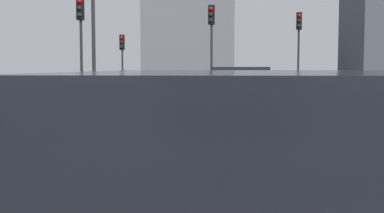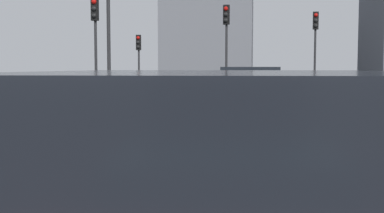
{
  "view_description": "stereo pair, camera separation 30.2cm",
  "coord_description": "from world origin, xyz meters",
  "px_view_note": "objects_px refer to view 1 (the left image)",
  "views": [
    {
      "loc": [
        -6.77,
        -1.6,
        1.6
      ],
      "look_at": [
        0.45,
        -1.0,
        1.04
      ],
      "focal_mm": 47.58,
      "sensor_mm": 36.0,
      "label": 1
    },
    {
      "loc": [
        -6.74,
        -1.9,
        1.6
      ],
      "look_at": [
        0.45,
        -1.0,
        1.04
      ],
      "focal_mm": 47.58,
      "sensor_mm": 36.0,
      "label": 2
    }
  ],
  "objects_px": {
    "traffic_light_far_left": "(81,28)",
    "traffic_light_far_right": "(122,51)",
    "car_yellow_left_second": "(225,117)",
    "traffic_light_near_left": "(211,33)",
    "car_grey_left_lead": "(239,96)",
    "traffic_light_near_right": "(299,37)",
    "street_lamp_kerbside": "(93,14)"
  },
  "relations": [
    {
      "from": "traffic_light_far_left",
      "to": "traffic_light_far_right",
      "type": "height_order",
      "value": "traffic_light_far_left"
    },
    {
      "from": "car_yellow_left_second",
      "to": "traffic_light_near_left",
      "type": "xyz_separation_m",
      "value": [
        15.01,
        0.92,
        2.47
      ]
    },
    {
      "from": "car_grey_left_lead",
      "to": "car_yellow_left_second",
      "type": "distance_m",
      "value": 5.81
    },
    {
      "from": "traffic_light_near_right",
      "to": "traffic_light_far_right",
      "type": "distance_m",
      "value": 10.35
    },
    {
      "from": "traffic_light_far_left",
      "to": "traffic_light_near_right",
      "type": "bearing_deg",
      "value": 125.72
    },
    {
      "from": "car_yellow_left_second",
      "to": "street_lamp_kerbside",
      "type": "relative_size",
      "value": 0.68
    },
    {
      "from": "car_yellow_left_second",
      "to": "traffic_light_near_right",
      "type": "xyz_separation_m",
      "value": [
        18.19,
        -3.5,
        2.45
      ]
    },
    {
      "from": "street_lamp_kerbside",
      "to": "car_yellow_left_second",
      "type": "bearing_deg",
      "value": -155.52
    },
    {
      "from": "car_grey_left_lead",
      "to": "traffic_light_near_right",
      "type": "xyz_separation_m",
      "value": [
        12.39,
        -3.19,
        2.41
      ]
    },
    {
      "from": "traffic_light_far_right",
      "to": "street_lamp_kerbside",
      "type": "distance_m",
      "value": 7.87
    },
    {
      "from": "traffic_light_near_left",
      "to": "traffic_light_near_right",
      "type": "xyz_separation_m",
      "value": [
        3.18,
        -4.42,
        -0.02
      ]
    },
    {
      "from": "traffic_light_near_right",
      "to": "street_lamp_kerbside",
      "type": "height_order",
      "value": "street_lamp_kerbside"
    },
    {
      "from": "traffic_light_near_right",
      "to": "car_grey_left_lead",
      "type": "bearing_deg",
      "value": -12.69
    },
    {
      "from": "traffic_light_near_left",
      "to": "traffic_light_far_left",
      "type": "distance_m",
      "value": 6.52
    },
    {
      "from": "car_grey_left_lead",
      "to": "traffic_light_near_right",
      "type": "height_order",
      "value": "traffic_light_near_right"
    },
    {
      "from": "traffic_light_near_left",
      "to": "street_lamp_kerbside",
      "type": "height_order",
      "value": "street_lamp_kerbside"
    },
    {
      "from": "traffic_light_near_right",
      "to": "street_lamp_kerbside",
      "type": "distance_m",
      "value": 10.77
    },
    {
      "from": "traffic_light_far_right",
      "to": "traffic_light_far_left",
      "type": "bearing_deg",
      "value": 2.34
    },
    {
      "from": "traffic_light_near_right",
      "to": "street_lamp_kerbside",
      "type": "xyz_separation_m",
      "value": [
        -5.0,
        9.51,
        0.73
      ]
    },
    {
      "from": "traffic_light_far_left",
      "to": "street_lamp_kerbside",
      "type": "distance_m",
      "value": 2.62
    },
    {
      "from": "car_yellow_left_second",
      "to": "traffic_light_near_left",
      "type": "height_order",
      "value": "traffic_light_near_left"
    },
    {
      "from": "street_lamp_kerbside",
      "to": "traffic_light_near_left",
      "type": "bearing_deg",
      "value": -70.36
    },
    {
      "from": "traffic_light_far_right",
      "to": "car_yellow_left_second",
      "type": "bearing_deg",
      "value": 15.91
    },
    {
      "from": "traffic_light_near_left",
      "to": "traffic_light_near_right",
      "type": "height_order",
      "value": "traffic_light_near_left"
    },
    {
      "from": "traffic_light_near_left",
      "to": "traffic_light_far_left",
      "type": "xyz_separation_m",
      "value": [
        -4.3,
        4.91,
        -0.1
      ]
    },
    {
      "from": "car_grey_left_lead",
      "to": "street_lamp_kerbside",
      "type": "xyz_separation_m",
      "value": [
        7.39,
        6.32,
        3.14
      ]
    },
    {
      "from": "car_yellow_left_second",
      "to": "traffic_light_far_left",
      "type": "bearing_deg",
      "value": 29.89
    },
    {
      "from": "traffic_light_near_left",
      "to": "traffic_light_near_right",
      "type": "distance_m",
      "value": 5.44
    },
    {
      "from": "traffic_light_near_left",
      "to": "car_grey_left_lead",
      "type": "bearing_deg",
      "value": 16.03
    },
    {
      "from": "car_yellow_left_second",
      "to": "traffic_light_far_right",
      "type": "height_order",
      "value": "traffic_light_far_right"
    },
    {
      "from": "car_grey_left_lead",
      "to": "street_lamp_kerbside",
      "type": "relative_size",
      "value": 0.69
    },
    {
      "from": "traffic_light_near_left",
      "to": "traffic_light_far_right",
      "type": "bearing_deg",
      "value": -128.39
    }
  ]
}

